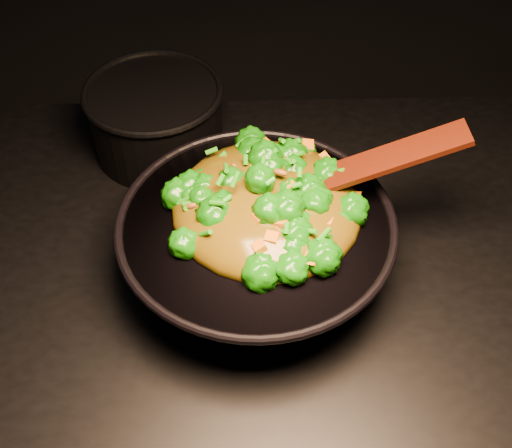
{
  "coord_description": "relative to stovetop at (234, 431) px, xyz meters",
  "views": [
    {
      "loc": [
        0.03,
        -0.54,
        1.64
      ],
      "look_at": [
        0.04,
        0.05,
        0.99
      ],
      "focal_mm": 45.0,
      "sensor_mm": 36.0,
      "label": 1
    }
  ],
  "objects": [
    {
      "name": "stovetop",
      "position": [
        0.0,
        0.0,
        0.0
      ],
      "size": [
        1.2,
        0.9,
        0.9
      ],
      "primitive_type": "cube",
      "color": "black",
      "rests_on": "ground"
    },
    {
      "name": "wok",
      "position": [
        0.04,
        0.04,
        0.5
      ],
      "size": [
        0.43,
        0.43,
        0.1
      ],
      "primitive_type": null,
      "rotation": [
        0.0,
        0.0,
        -0.18
      ],
      "color": "black",
      "rests_on": "stovetop"
    },
    {
      "name": "spatula",
      "position": [
        0.18,
        0.09,
        0.6
      ],
      "size": [
        0.29,
        0.06,
        0.12
      ],
      "primitive_type": "cube",
      "rotation": [
        0.0,
        -0.38,
        0.04
      ],
      "color": "#3D1205",
      "rests_on": "wok"
    },
    {
      "name": "back_pot",
      "position": [
        -0.11,
        0.32,
        0.51
      ],
      "size": [
        0.26,
        0.26,
        0.13
      ],
      "primitive_type": "cylinder",
      "rotation": [
        0.0,
        0.0,
        0.18
      ],
      "color": "black",
      "rests_on": "stovetop"
    },
    {
      "name": "stir_fry",
      "position": [
        0.06,
        0.07,
        0.6
      ],
      "size": [
        0.29,
        0.29,
        0.09
      ],
      "primitive_type": null,
      "rotation": [
        0.0,
        0.0,
        -0.11
      ],
      "color": "#167408",
      "rests_on": "wok"
    }
  ]
}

